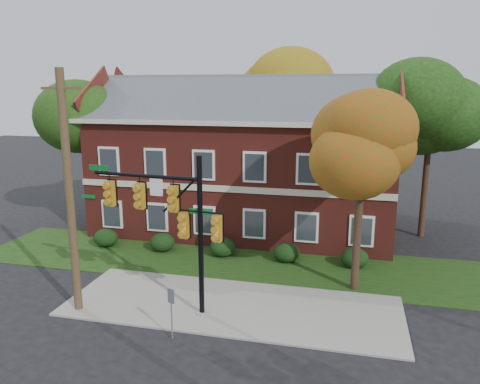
% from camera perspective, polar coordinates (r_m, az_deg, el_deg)
% --- Properties ---
extents(ground, '(120.00, 120.00, 0.00)m').
position_cam_1_polar(ground, '(19.40, -1.75, -15.10)').
color(ground, black).
rests_on(ground, ground).
extents(sidewalk, '(14.00, 5.00, 0.08)m').
position_cam_1_polar(sidewalk, '(20.24, -0.99, -13.72)').
color(sidewalk, gray).
rests_on(sidewalk, ground).
extents(grass_strip, '(30.00, 6.00, 0.04)m').
position_cam_1_polar(grass_strip, '(24.71, 1.94, -8.74)').
color(grass_strip, '#193811').
rests_on(grass_strip, ground).
extents(apartment_building, '(18.80, 8.80, 9.74)m').
position_cam_1_polar(apartment_building, '(29.52, 0.52, 4.79)').
color(apartment_building, maroon).
rests_on(apartment_building, ground).
extents(hedge_far_left, '(1.40, 1.26, 1.05)m').
position_cam_1_polar(hedge_far_left, '(28.23, -16.04, -5.39)').
color(hedge_far_left, black).
rests_on(hedge_far_left, ground).
extents(hedge_left, '(1.40, 1.26, 1.05)m').
position_cam_1_polar(hedge_left, '(26.72, -9.44, -6.08)').
color(hedge_left, black).
rests_on(hedge_left, ground).
extents(hedge_center, '(1.40, 1.26, 1.05)m').
position_cam_1_polar(hedge_center, '(25.61, -2.15, -6.75)').
color(hedge_center, black).
rests_on(hedge_center, ground).
extents(hedge_right, '(1.40, 1.26, 1.05)m').
position_cam_1_polar(hedge_right, '(24.95, 5.68, -7.34)').
color(hedge_right, black).
rests_on(hedge_right, ground).
extents(hedge_far_right, '(1.40, 1.26, 1.05)m').
position_cam_1_polar(hedge_far_right, '(24.76, 13.80, -7.81)').
color(hedge_far_right, black).
rests_on(hedge_far_right, ground).
extents(tree_near_right, '(4.50, 4.25, 8.58)m').
position_cam_1_polar(tree_near_right, '(20.56, 15.33, 5.61)').
color(tree_near_right, black).
rests_on(tree_near_right, ground).
extents(tree_left_rear, '(5.40, 5.10, 8.88)m').
position_cam_1_polar(tree_left_rear, '(31.95, -17.38, 7.88)').
color(tree_left_rear, black).
rests_on(tree_left_rear, ground).
extents(tree_right_rear, '(6.30, 5.95, 10.62)m').
position_cam_1_polar(tree_right_rear, '(29.75, 23.04, 9.93)').
color(tree_right_rear, black).
rests_on(tree_right_rear, ground).
extents(tree_far_rear, '(6.84, 6.46, 11.52)m').
position_cam_1_polar(tree_far_rear, '(36.71, 5.44, 12.32)').
color(tree_far_rear, black).
rests_on(tree_far_rear, ground).
extents(traffic_signal, '(5.84, 0.82, 6.54)m').
position_cam_1_polar(traffic_signal, '(18.66, -8.17, -2.94)').
color(traffic_signal, gray).
rests_on(traffic_signal, ground).
extents(utility_pole, '(1.52, 0.37, 9.76)m').
position_cam_1_polar(utility_pole, '(19.51, -20.08, -0.21)').
color(utility_pole, '#453620').
rests_on(utility_pole, ground).
extents(sign_post, '(0.28, 0.12, 1.97)m').
position_cam_1_polar(sign_post, '(17.57, -8.38, -13.48)').
color(sign_post, slate).
rests_on(sign_post, ground).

